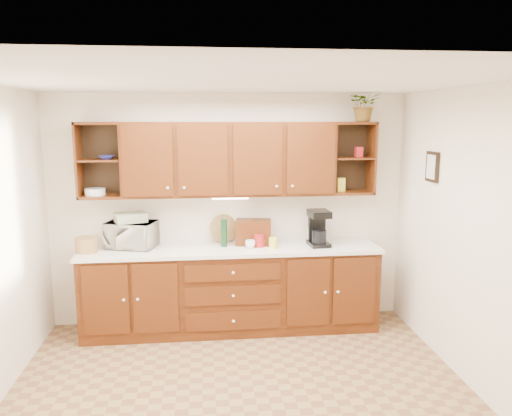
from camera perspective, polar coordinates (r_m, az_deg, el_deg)
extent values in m
plane|color=olive|center=(4.49, -1.58, -20.97)|extent=(4.00, 4.00, 0.00)
plane|color=white|center=(3.85, -1.77, 14.33)|extent=(4.00, 4.00, 0.00)
plane|color=#F0E3CA|center=(5.68, -3.08, -0.21)|extent=(4.00, 0.00, 4.00)
plane|color=#F0E3CA|center=(4.58, 24.17, -3.60)|extent=(0.00, 3.50, 3.50)
cube|color=#321505|center=(5.61, -2.82, -9.33)|extent=(3.20, 0.60, 0.90)
cube|color=white|center=(5.46, -2.86, -4.71)|extent=(3.24, 0.64, 0.04)
cube|color=#321505|center=(5.44, -3.04, 5.60)|extent=(2.30, 0.33, 0.80)
cube|color=black|center=(5.69, -17.16, 5.37)|extent=(0.45, 0.02, 0.80)
cube|color=black|center=(5.83, 10.56, 5.75)|extent=(0.45, 0.02, 0.80)
cube|color=#321505|center=(5.54, -17.45, 5.23)|extent=(0.43, 0.30, 0.02)
cube|color=#321505|center=(5.69, 11.00, 5.63)|extent=(0.43, 0.30, 0.02)
cube|color=#321505|center=(5.67, 11.14, 9.51)|extent=(0.45, 0.33, 0.03)
cube|color=white|center=(5.44, -2.97, 1.15)|extent=(0.40, 0.05, 0.02)
cube|color=black|center=(5.27, 19.51, 4.46)|extent=(0.03, 0.24, 0.30)
cylinder|color=#A17543|center=(5.54, -18.78, -3.99)|extent=(0.29, 0.29, 0.16)
imported|color=beige|center=(5.58, -14.06, -2.97)|extent=(0.59, 0.47, 0.28)
cube|color=#ECD36F|center=(5.55, -14.14, -1.05)|extent=(0.38, 0.33, 0.10)
cylinder|color=#113318|center=(5.47, -3.68, -2.82)|extent=(0.08, 0.08, 0.31)
cylinder|color=#A17543|center=(5.69, -3.70, -3.81)|extent=(0.33, 0.20, 0.32)
cube|color=#321505|center=(5.56, -0.31, -2.77)|extent=(0.42, 0.29, 0.27)
cylinder|color=#321505|center=(5.45, -0.31, -2.89)|extent=(0.02, 0.02, 0.30)
cylinder|color=#321505|center=(5.49, -0.31, -4.33)|extent=(0.12, 0.12, 0.02)
imported|color=white|center=(5.49, 0.52, -3.94)|extent=(0.11, 0.11, 0.09)
imported|color=white|center=(5.54, -0.80, -3.80)|extent=(0.11, 0.11, 0.09)
imported|color=white|center=(5.41, -0.66, -4.15)|extent=(0.11, 0.11, 0.09)
cylinder|color=#A3171A|center=(5.46, 0.37, -3.72)|extent=(0.14, 0.14, 0.14)
cylinder|color=white|center=(5.66, 6.30, -3.09)|extent=(0.09, 0.09, 0.18)
cylinder|color=yellow|center=(5.39, 1.96, -4.03)|extent=(0.10, 0.10, 0.12)
cube|color=black|center=(5.56, 7.16, -4.08)|extent=(0.23, 0.29, 0.04)
cube|color=black|center=(5.62, 6.95, -2.14)|extent=(0.19, 0.08, 0.34)
cube|color=black|center=(5.49, 7.24, -0.65)|extent=(0.23, 0.29, 0.07)
cylinder|color=black|center=(5.52, 7.23, -3.28)|extent=(0.17, 0.17, 0.15)
imported|color=navy|center=(5.51, -16.70, 5.57)|extent=(0.17, 0.17, 0.04)
cylinder|color=white|center=(5.58, -17.93, 1.78)|extent=(0.23, 0.23, 0.07)
cube|color=yellow|center=(5.67, 9.69, 2.66)|extent=(0.09, 0.07, 0.15)
cube|color=#A3171A|center=(5.68, 11.66, 6.28)|extent=(0.08, 0.08, 0.12)
imported|color=#999999|center=(5.66, 12.30, 11.48)|extent=(0.38, 0.35, 0.37)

